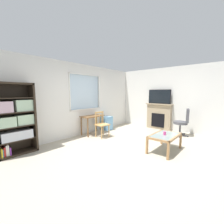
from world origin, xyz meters
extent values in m
cube|color=#B2A893|center=(0.00, 0.00, -0.01)|extent=(6.58, 5.48, 0.02)
cube|color=silver|center=(0.00, 2.24, 0.46)|extent=(5.58, 0.12, 0.93)
cube|color=silver|center=(0.00, 2.24, 2.42)|extent=(5.58, 0.12, 0.35)
cube|color=silver|center=(-1.64, 2.24, 1.59)|extent=(2.31, 0.12, 1.32)
cube|color=silver|center=(1.86, 2.24, 1.59)|extent=(1.87, 0.12, 1.32)
cube|color=silver|center=(0.22, 2.25, 1.59)|extent=(1.40, 0.02, 1.32)
cube|color=white|center=(0.22, 2.18, 0.94)|extent=(1.46, 0.06, 0.03)
cube|color=white|center=(0.22, 2.18, 2.23)|extent=(1.46, 0.06, 0.03)
cube|color=white|center=(-0.48, 2.18, 1.59)|extent=(0.03, 0.06, 1.32)
cube|color=white|center=(0.92, 2.18, 1.59)|extent=(0.03, 0.06, 1.32)
cube|color=silver|center=(2.85, 0.00, 1.30)|extent=(0.12, 4.68, 2.59)
cube|color=#2D2319|center=(-1.78, 1.99, 0.91)|extent=(0.05, 0.38, 1.82)
cube|color=#2D2319|center=(-2.20, 1.99, 1.79)|extent=(0.90, 0.38, 0.05)
cube|color=#2D2319|center=(-2.20, 1.99, 0.03)|extent=(0.90, 0.38, 0.05)
cube|color=#2D2319|center=(-2.20, 2.17, 0.91)|extent=(0.90, 0.02, 1.82)
cube|color=#2D2319|center=(-2.20, 1.99, 0.38)|extent=(0.85, 0.36, 0.02)
cube|color=#2D2319|center=(-2.20, 1.99, 0.73)|extent=(0.85, 0.36, 0.02)
cube|color=#2D2319|center=(-2.20, 1.99, 1.09)|extent=(0.85, 0.36, 0.02)
cube|color=#2D2319|center=(-2.20, 1.99, 1.44)|extent=(0.85, 0.36, 0.02)
cube|color=silver|center=(-2.21, 1.98, 0.50)|extent=(0.70, 0.32, 0.22)
cube|color=#B7D6B2|center=(-2.40, 1.98, 0.87)|extent=(0.37, 0.32, 0.25)
cube|color=#B7D6B2|center=(-2.00, 1.98, 0.87)|extent=(0.38, 0.28, 0.26)
cube|color=beige|center=(-2.42, 1.98, 1.23)|extent=(0.33, 0.31, 0.27)
cube|color=#B7D6B2|center=(-2.00, 1.98, 1.24)|extent=(0.39, 0.28, 0.29)
cube|color=yellow|center=(-2.57, 1.97, 0.16)|extent=(0.03, 0.30, 0.22)
cube|color=#286BB2|center=(-2.54, 1.97, 0.14)|extent=(0.02, 0.22, 0.19)
cube|color=red|center=(-2.51, 1.97, 0.16)|extent=(0.03, 0.23, 0.23)
cube|color=white|center=(-2.47, 1.97, 0.18)|extent=(0.03, 0.24, 0.27)
cube|color=white|center=(-2.43, 1.97, 0.18)|extent=(0.03, 0.22, 0.27)
cube|color=purple|center=(-2.39, 1.97, 0.15)|extent=(0.03, 0.23, 0.19)
cube|color=brown|center=(0.27, 1.89, 0.69)|extent=(0.85, 0.47, 0.03)
cylinder|color=brown|center=(-0.10, 1.71, 0.34)|extent=(0.04, 0.04, 0.68)
cylinder|color=brown|center=(0.65, 1.71, 0.34)|extent=(0.04, 0.04, 0.68)
cylinder|color=brown|center=(-0.10, 2.08, 0.34)|extent=(0.04, 0.04, 0.68)
cylinder|color=brown|center=(0.65, 2.08, 0.34)|extent=(0.04, 0.04, 0.68)
cube|color=tan|center=(0.25, 1.34, 0.45)|extent=(0.45, 0.44, 0.04)
cylinder|color=tan|center=(0.06, 1.20, 0.22)|extent=(0.04, 0.04, 0.43)
cylinder|color=tan|center=(0.40, 1.17, 0.22)|extent=(0.04, 0.04, 0.43)
cylinder|color=tan|center=(0.09, 1.52, 0.22)|extent=(0.04, 0.04, 0.43)
cylinder|color=tan|center=(0.43, 1.49, 0.22)|extent=(0.04, 0.04, 0.43)
cylinder|color=tan|center=(0.09, 1.52, 0.68)|extent=(0.04, 0.04, 0.45)
cylinder|color=tan|center=(0.43, 1.49, 0.68)|extent=(0.04, 0.04, 0.45)
cube|color=tan|center=(0.26, 1.50, 0.87)|extent=(0.36, 0.07, 0.06)
cylinder|color=tan|center=(0.16, 1.51, 0.65)|extent=(0.02, 0.02, 0.35)
cylinder|color=tan|center=(0.26, 1.50, 0.65)|extent=(0.02, 0.02, 0.35)
cylinder|color=tan|center=(0.37, 1.49, 0.65)|extent=(0.02, 0.02, 0.35)
cube|color=#72ADDB|center=(1.12, 1.94, 0.29)|extent=(0.35, 0.40, 0.57)
cube|color=tan|center=(2.70, 0.33, 0.53)|extent=(0.18, 1.03, 1.06)
cube|color=black|center=(2.61, 0.33, 0.39)|extent=(0.03, 0.57, 0.58)
cube|color=tan|center=(2.68, 0.33, 1.08)|extent=(0.26, 1.13, 0.04)
cube|color=black|center=(2.68, 0.33, 1.40)|extent=(0.05, 0.95, 0.59)
cube|color=black|center=(2.65, 0.33, 1.40)|extent=(0.01, 0.90, 0.54)
cylinder|color=#4C4C51|center=(2.24, -0.68, 0.48)|extent=(0.48, 0.48, 0.09)
cube|color=#4C4C51|center=(2.30, -0.89, 0.76)|extent=(0.41, 0.19, 0.48)
cylinder|color=#38383D|center=(2.24, -0.68, 0.24)|extent=(0.06, 0.06, 0.42)
cube|color=#38383D|center=(2.11, -0.72, 0.03)|extent=(0.28, 0.11, 0.03)
cylinder|color=#38383D|center=(1.97, -0.76, 0.03)|extent=(0.05, 0.05, 0.05)
cube|color=#38383D|center=(2.24, -0.82, 0.03)|extent=(0.04, 0.28, 0.03)
cylinder|color=#38383D|center=(2.23, -0.96, 0.03)|extent=(0.05, 0.05, 0.05)
cube|color=#38383D|center=(2.37, -0.73, 0.03)|extent=(0.28, 0.13, 0.03)
cylinder|color=#38383D|center=(2.50, -0.78, 0.03)|extent=(0.05, 0.05, 0.05)
cube|color=#38383D|center=(2.33, -0.57, 0.03)|extent=(0.20, 0.24, 0.03)
cylinder|color=#38383D|center=(2.41, -0.46, 0.03)|extent=(0.05, 0.05, 0.05)
cube|color=#38383D|center=(2.16, -0.57, 0.03)|extent=(0.19, 0.25, 0.03)
cylinder|color=#38383D|center=(2.08, -0.45, 0.03)|extent=(0.05, 0.05, 0.05)
cube|color=#8C9E99|center=(0.46, -0.81, 0.44)|extent=(0.91, 0.49, 0.02)
cube|color=#A37547|center=(0.46, -1.08, 0.43)|extent=(1.01, 0.05, 0.05)
cube|color=#A37547|center=(0.46, -0.54, 0.43)|extent=(1.01, 0.05, 0.05)
cube|color=#A37547|center=(-0.02, -0.81, 0.43)|extent=(0.05, 0.59, 0.05)
cube|color=#A37547|center=(0.93, -0.81, 0.43)|extent=(0.05, 0.59, 0.05)
cube|color=#A37547|center=(-0.02, -1.08, 0.20)|extent=(0.05, 0.05, 0.40)
cube|color=#A37547|center=(0.93, -1.08, 0.20)|extent=(0.05, 0.05, 0.40)
cube|color=#A37547|center=(-0.02, -0.54, 0.20)|extent=(0.05, 0.05, 0.40)
cube|color=#A37547|center=(0.93, -0.54, 0.20)|extent=(0.05, 0.05, 0.40)
cylinder|color=#DB3D84|center=(0.42, -0.81, 0.50)|extent=(0.07, 0.07, 0.09)
camera|label=1|loc=(-3.37, -2.23, 1.58)|focal=23.60mm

